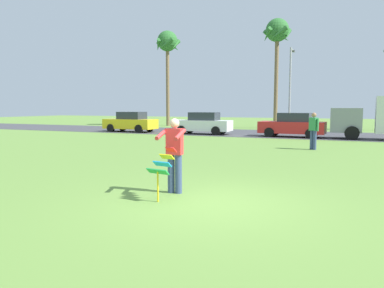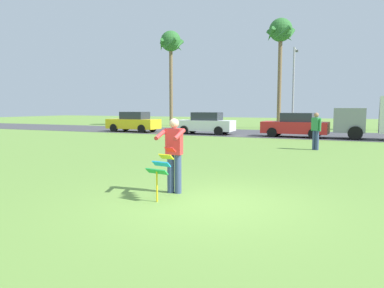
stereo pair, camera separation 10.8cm
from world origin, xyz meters
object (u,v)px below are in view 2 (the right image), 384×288
object	(u,v)px
parked_car_red	(295,125)
palm_tree_right_near	(281,35)
parked_car_yellow	(134,122)
kite_held	(162,166)
person_kite_flyer	(174,152)
streetlight_pole	(294,83)
palm_tree_left_near	(171,46)
parked_car_white	(205,124)
person_walker_near	(316,130)

from	to	relation	value
parked_car_red	palm_tree_right_near	bearing A→B (deg)	106.98
parked_car_yellow	kite_held	bearing A→B (deg)	-55.25
person_kite_flyer	streetlight_pole	size ratio (longest dim) A/B	0.25
palm_tree_right_near	streetlight_pole	xyz separation A→B (m)	(1.60, -2.08, -4.47)
palm_tree_right_near	parked_car_red	bearing A→B (deg)	-73.02
kite_held	palm_tree_left_near	xyz separation A→B (m)	(-14.12, 27.66, 7.54)
parked_car_red	palm_tree_left_near	bearing A→B (deg)	145.70
parked_car_white	palm_tree_left_near	world-z (taller)	palm_tree_left_near
person_walker_near	parked_car_red	bearing A→B (deg)	105.74
palm_tree_left_near	parked_car_red	bearing A→B (deg)	-34.30
parked_car_yellow	parked_car_red	xyz separation A→B (m)	(12.56, -0.00, 0.00)
parked_car_yellow	person_walker_near	world-z (taller)	person_walker_near
kite_held	palm_tree_right_near	distance (m)	28.88
parked_car_red	streetlight_pole	world-z (taller)	streetlight_pole
kite_held	parked_car_white	xyz separation A→B (m)	(-6.28, 17.96, 0.03)
kite_held	person_walker_near	world-z (taller)	person_walker_near
kite_held	parked_car_red	xyz separation A→B (m)	(0.10, 17.96, 0.03)
parked_car_red	parked_car_white	bearing A→B (deg)	179.98
parked_car_white	palm_tree_left_near	xyz separation A→B (m)	(-7.84, 9.70, 7.51)
kite_held	palm_tree_left_near	world-z (taller)	palm_tree_left_near
person_kite_flyer	parked_car_yellow	world-z (taller)	person_kite_flyer
parked_car_red	person_kite_flyer	bearing A→B (deg)	-90.51
person_kite_flyer	parked_car_white	size ratio (longest dim) A/B	0.41
parked_car_red	palm_tree_right_near	distance (m)	12.74
person_kite_flyer	parked_car_red	world-z (taller)	person_kite_flyer
parked_car_white	parked_car_red	distance (m)	6.38
person_walker_near	kite_held	bearing A→B (deg)	-100.54
parked_car_white	palm_tree_left_near	size ratio (longest dim) A/B	0.43
streetlight_pole	person_walker_near	world-z (taller)	streetlight_pole
person_walker_near	parked_car_yellow	bearing A→B (deg)	154.50
parked_car_red	kite_held	bearing A→B (deg)	-90.32
streetlight_pole	person_walker_near	size ratio (longest dim) A/B	4.05
person_kite_flyer	palm_tree_left_near	world-z (taller)	palm_tree_left_near
parked_car_yellow	parked_car_red	world-z (taller)	same
parked_car_white	streetlight_pole	world-z (taller)	streetlight_pole
parked_car_yellow	palm_tree_left_near	distance (m)	12.38
parked_car_red	palm_tree_right_near	xyz separation A→B (m)	(-2.97, 9.72, 7.69)
parked_car_red	person_walker_near	distance (m)	7.19
person_kite_flyer	parked_car_red	bearing A→B (deg)	89.49
parked_car_white	palm_tree_right_near	bearing A→B (deg)	70.65
parked_car_white	streetlight_pole	xyz separation A→B (m)	(5.02, 7.64, 3.22)
streetlight_pole	parked_car_white	bearing A→B (deg)	-123.30
palm_tree_left_near	person_walker_near	distance (m)	24.33
parked_car_yellow	streetlight_pole	distance (m)	13.93
parked_car_white	streetlight_pole	size ratio (longest dim) A/B	0.61
parked_car_red	person_walker_near	size ratio (longest dim) A/B	2.46
parked_car_yellow	palm_tree_left_near	size ratio (longest dim) A/B	0.43
person_kite_flyer	parked_car_yellow	size ratio (longest dim) A/B	0.41
parked_car_white	person_kite_flyer	bearing A→B (deg)	-70.18
palm_tree_left_near	kite_held	bearing A→B (deg)	-62.96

